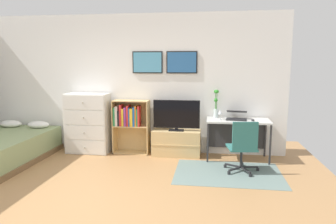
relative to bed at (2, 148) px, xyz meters
name	(u,v)px	position (x,y,z in m)	size (l,w,h in m)	color
ground_plane	(81,201)	(2.09, -1.38, -0.25)	(7.20, 7.20, 0.00)	#A87A4C
wall_back_with_posters	(129,84)	(2.10, 1.05, 1.11)	(6.12, 0.09, 2.70)	white
area_rug	(228,173)	(4.02, -0.08, -0.24)	(1.70, 1.20, 0.01)	slate
bed	(2,148)	(0.00, 0.00, 0.00)	(1.37, 1.99, 0.61)	brown
dresser	(88,123)	(1.33, 0.78, 0.34)	(0.84, 0.46, 1.17)	white
bookshelf	(129,121)	(2.14, 0.84, 0.39)	(0.70, 0.30, 1.05)	tan
tv_stand	(176,143)	(3.08, 0.79, 0.00)	(0.91, 0.41, 0.49)	tan
television	(176,115)	(3.08, 0.77, 0.54)	(0.88, 0.16, 0.58)	black
desk	(237,126)	(4.22, 0.79, 0.36)	(1.13, 0.57, 0.74)	silver
office_chair	(243,145)	(4.24, -0.03, 0.21)	(0.57, 0.58, 0.86)	#232326
laptop	(237,116)	(4.19, 0.78, 0.56)	(0.41, 0.43, 0.16)	black
computer_mouse	(253,120)	(4.46, 0.63, 0.51)	(0.06, 0.10, 0.03)	#262628
bamboo_vase	(216,105)	(3.81, 0.91, 0.73)	(0.09, 0.10, 0.53)	silver
wine_glass	(220,112)	(3.89, 0.67, 0.63)	(0.07, 0.07, 0.18)	silver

